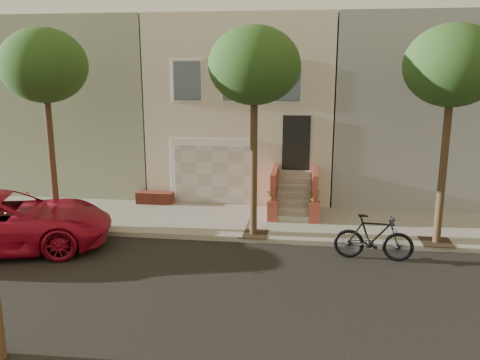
# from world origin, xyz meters

# --- Properties ---
(ground) EXTENTS (90.00, 90.00, 0.00)m
(ground) POSITION_xyz_m (0.00, 0.00, 0.00)
(ground) COLOR black
(ground) RESTS_ON ground
(sidewalk) EXTENTS (40.00, 3.70, 0.15)m
(sidewalk) POSITION_xyz_m (0.00, 5.35, 0.07)
(sidewalk) COLOR gray
(sidewalk) RESTS_ON ground
(house_row) EXTENTS (33.10, 11.70, 7.00)m
(house_row) POSITION_xyz_m (0.00, 11.19, 3.64)
(house_row) COLOR beige
(house_row) RESTS_ON sidewalk
(tree_left) EXTENTS (2.70, 2.57, 6.30)m
(tree_left) POSITION_xyz_m (-5.50, 3.90, 5.26)
(tree_left) COLOR #2D2116
(tree_left) RESTS_ON sidewalk
(tree_mid) EXTENTS (2.70, 2.57, 6.30)m
(tree_mid) POSITION_xyz_m (1.00, 3.90, 5.26)
(tree_mid) COLOR #2D2116
(tree_mid) RESTS_ON sidewalk
(tree_right) EXTENTS (2.70, 2.57, 6.30)m
(tree_right) POSITION_xyz_m (6.50, 3.90, 5.26)
(tree_right) COLOR #2D2116
(tree_right) RESTS_ON sidewalk
(pickup_truck) EXTENTS (6.73, 4.61, 1.71)m
(pickup_truck) POSITION_xyz_m (-6.16, 2.00, 0.85)
(pickup_truck) COLOR #B1102D
(pickup_truck) RESTS_ON ground
(motorcycle) EXTENTS (2.21, 0.78, 1.30)m
(motorcycle) POSITION_xyz_m (4.49, 2.63, 0.65)
(motorcycle) COLOR black
(motorcycle) RESTS_ON ground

